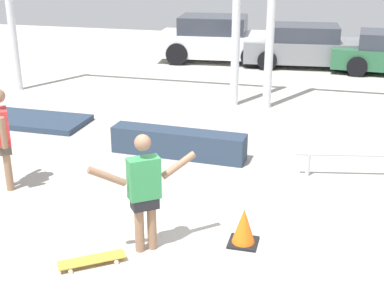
{
  "coord_description": "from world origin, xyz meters",
  "views": [
    {
      "loc": [
        1.81,
        -5.66,
        3.72
      ],
      "look_at": [
        -0.12,
        1.73,
        0.72
      ],
      "focal_mm": 50.0,
      "sensor_mm": 36.0,
      "label": 1
    }
  ],
  "objects_px": {
    "skateboarder": "(144,188)",
    "bystander": "(3,135)",
    "traffic_cone": "(244,227)",
    "manual_pad": "(26,120)",
    "grind_rail": "(367,158)",
    "parked_car_grey": "(306,46)",
    "grind_box": "(178,143)",
    "skateboard": "(92,260)",
    "parked_car_white": "(217,39)"
  },
  "relations": [
    {
      "from": "skateboarder",
      "to": "parked_car_white",
      "type": "xyz_separation_m",
      "value": [
        -1.66,
        12.02,
        -0.16
      ]
    },
    {
      "from": "traffic_cone",
      "to": "parked_car_white",
      "type": "bearing_deg",
      "value": 103.91
    },
    {
      "from": "manual_pad",
      "to": "bystander",
      "type": "height_order",
      "value": "bystander"
    },
    {
      "from": "bystander",
      "to": "traffic_cone",
      "type": "relative_size",
      "value": 3.24
    },
    {
      "from": "grind_rail",
      "to": "traffic_cone",
      "type": "height_order",
      "value": "traffic_cone"
    },
    {
      "from": "skateboarder",
      "to": "traffic_cone",
      "type": "bearing_deg",
      "value": -15.83
    },
    {
      "from": "skateboarder",
      "to": "bystander",
      "type": "relative_size",
      "value": 0.96
    },
    {
      "from": "grind_box",
      "to": "grind_rail",
      "type": "relative_size",
      "value": 1.09
    },
    {
      "from": "skateboarder",
      "to": "traffic_cone",
      "type": "relative_size",
      "value": 3.1
    },
    {
      "from": "grind_box",
      "to": "bystander",
      "type": "relative_size",
      "value": 1.53
    },
    {
      "from": "grind_rail",
      "to": "bystander",
      "type": "bearing_deg",
      "value": -161.21
    },
    {
      "from": "skateboarder",
      "to": "manual_pad",
      "type": "height_order",
      "value": "skateboarder"
    },
    {
      "from": "grind_rail",
      "to": "traffic_cone",
      "type": "distance_m",
      "value": 3.15
    },
    {
      "from": "skateboarder",
      "to": "parked_car_white",
      "type": "relative_size",
      "value": 0.39
    },
    {
      "from": "parked_car_grey",
      "to": "bystander",
      "type": "distance_m",
      "value": 11.47
    },
    {
      "from": "grind_rail",
      "to": "parked_car_white",
      "type": "xyz_separation_m",
      "value": [
        -4.51,
        8.87,
        0.38
      ]
    },
    {
      "from": "manual_pad",
      "to": "parked_car_grey",
      "type": "distance_m",
      "value": 9.48
    },
    {
      "from": "skateboarder",
      "to": "grind_box",
      "type": "height_order",
      "value": "skateboarder"
    },
    {
      "from": "skateboarder",
      "to": "skateboard",
      "type": "relative_size",
      "value": 1.99
    },
    {
      "from": "manual_pad",
      "to": "bystander",
      "type": "relative_size",
      "value": 1.67
    },
    {
      "from": "manual_pad",
      "to": "traffic_cone",
      "type": "bearing_deg",
      "value": -35.04
    },
    {
      "from": "skateboard",
      "to": "grind_box",
      "type": "bearing_deg",
      "value": 53.71
    },
    {
      "from": "skateboarder",
      "to": "manual_pad",
      "type": "xyz_separation_m",
      "value": [
        -4.35,
        4.35,
        -0.82
      ]
    },
    {
      "from": "parked_car_white",
      "to": "bystander",
      "type": "bearing_deg",
      "value": -100.63
    },
    {
      "from": "skateboard",
      "to": "parked_car_white",
      "type": "bearing_deg",
      "value": 59.34
    },
    {
      "from": "grind_box",
      "to": "parked_car_grey",
      "type": "xyz_separation_m",
      "value": [
        1.81,
        8.66,
        0.38
      ]
    },
    {
      "from": "manual_pad",
      "to": "grind_rail",
      "type": "bearing_deg",
      "value": -9.53
    },
    {
      "from": "skateboarder",
      "to": "grind_rail",
      "type": "bearing_deg",
      "value": 11.02
    },
    {
      "from": "parked_car_white",
      "to": "bystander",
      "type": "distance_m",
      "value": 10.85
    },
    {
      "from": "skateboard",
      "to": "manual_pad",
      "type": "relative_size",
      "value": 0.29
    },
    {
      "from": "grind_box",
      "to": "bystander",
      "type": "xyz_separation_m",
      "value": [
        -2.27,
        -2.05,
        0.66
      ]
    },
    {
      "from": "grind_rail",
      "to": "parked_car_white",
      "type": "bearing_deg",
      "value": 116.96
    },
    {
      "from": "skateboard",
      "to": "grind_rail",
      "type": "xyz_separation_m",
      "value": [
        3.39,
        3.65,
        0.28
      ]
    },
    {
      "from": "skateboarder",
      "to": "manual_pad",
      "type": "bearing_deg",
      "value": 98.23
    },
    {
      "from": "parked_car_white",
      "to": "traffic_cone",
      "type": "relative_size",
      "value": 7.97
    },
    {
      "from": "skateboard",
      "to": "grind_box",
      "type": "xyz_separation_m",
      "value": [
        0.03,
        3.79,
        0.19
      ]
    },
    {
      "from": "skateboarder",
      "to": "grind_box",
      "type": "distance_m",
      "value": 3.38
    },
    {
      "from": "parked_car_white",
      "to": "skateboarder",
      "type": "bearing_deg",
      "value": -86.86
    },
    {
      "from": "grind_box",
      "to": "parked_car_white",
      "type": "xyz_separation_m",
      "value": [
        -1.16,
        8.74,
        0.47
      ]
    },
    {
      "from": "grind_rail",
      "to": "bystander",
      "type": "xyz_separation_m",
      "value": [
        -5.63,
        -1.91,
        0.57
      ]
    },
    {
      "from": "parked_car_white",
      "to": "traffic_cone",
      "type": "bearing_deg",
      "value": -80.82
    },
    {
      "from": "parked_car_grey",
      "to": "traffic_cone",
      "type": "bearing_deg",
      "value": -95.71
    },
    {
      "from": "grind_rail",
      "to": "traffic_cone",
      "type": "bearing_deg",
      "value": -121.6
    },
    {
      "from": "grind_rail",
      "to": "bystander",
      "type": "height_order",
      "value": "bystander"
    },
    {
      "from": "skateboard",
      "to": "parked_car_grey",
      "type": "relative_size",
      "value": 0.19
    },
    {
      "from": "traffic_cone",
      "to": "skateboarder",
      "type": "bearing_deg",
      "value": -159.05
    },
    {
      "from": "grind_box",
      "to": "manual_pad",
      "type": "distance_m",
      "value": 4.0
    },
    {
      "from": "parked_car_grey",
      "to": "grind_rail",
      "type": "bearing_deg",
      "value": -85.22
    },
    {
      "from": "manual_pad",
      "to": "parked_car_white",
      "type": "relative_size",
      "value": 0.68
    },
    {
      "from": "skateboard",
      "to": "parked_car_grey",
      "type": "height_order",
      "value": "parked_car_grey"
    }
  ]
}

